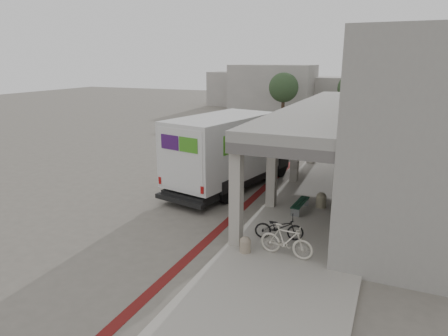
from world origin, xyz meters
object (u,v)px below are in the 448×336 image
at_px(fedex_truck, 233,148).
at_px(bench, 300,204).
at_px(bicycle_cream, 286,241).
at_px(bicycle_black, 279,227).
at_px(utility_cabinet, 343,201).

distance_m(fedex_truck, bench, 4.85).
distance_m(fedex_truck, bicycle_cream, 7.89).
bearing_deg(bicycle_cream, bicycle_black, 31.70).
relative_size(utility_cabinet, bicycle_black, 0.59).
height_order(utility_cabinet, bicycle_black, utility_cabinet).
bearing_deg(bench, bicycle_black, -87.89).
xyz_separation_m(fedex_truck, bicycle_cream, (4.44, -6.40, -1.28)).
xyz_separation_m(bench, bicycle_black, (-0.05, -2.94, 0.17)).
bearing_deg(bench, utility_cabinet, 19.35).
distance_m(bench, bicycle_cream, 4.07).
height_order(fedex_truck, bicycle_black, fedex_truck).
bearing_deg(utility_cabinet, fedex_truck, 158.57).
height_order(bench, bicycle_cream, bicycle_cream).
xyz_separation_m(utility_cabinet, bicycle_black, (-1.67, -3.41, -0.06)).
relative_size(bench, bicycle_cream, 0.94).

